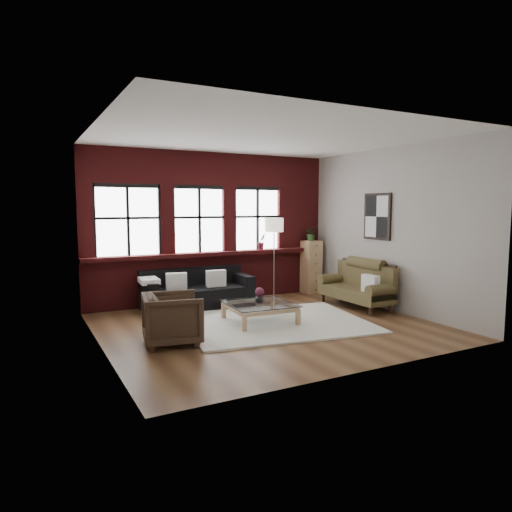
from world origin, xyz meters
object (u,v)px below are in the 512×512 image
dark_sofa (197,288)px  coffee_table (260,313)px  armchair (172,319)px  floor_lamp (274,256)px  drawer_chest (311,267)px  vase (260,298)px  vintage_settee (355,285)px

dark_sofa → coffee_table: dark_sofa is taller
armchair → floor_lamp: bearing=-44.4°
armchair → coffee_table: (1.73, 0.47, -0.21)m
coffee_table → drawer_chest: drawer_chest is taller
vase → drawer_chest: (2.44, 1.95, 0.18)m
dark_sofa → vase: (0.53, -1.69, 0.04)m
dark_sofa → coffee_table: bearing=-72.7°
vase → floor_lamp: size_ratio=0.08×
vintage_settee → armchair: (-4.07, -0.69, -0.08)m
vintage_settee → armchair: 4.12m
vintage_settee → armchair: size_ratio=2.04×
dark_sofa → vintage_settee: size_ratio=1.28×
armchair → drawer_chest: bearing=-49.3°
vintage_settee → drawer_chest: bearing=86.5°
coffee_table → drawer_chest: (2.44, 1.95, 0.45)m
dark_sofa → floor_lamp: (1.74, -0.09, 0.58)m
dark_sofa → vase: size_ratio=13.68×
armchair → vase: (1.73, 0.47, 0.06)m
armchair → vase: size_ratio=5.24×
armchair → drawer_chest: drawer_chest is taller
vintage_settee → floor_lamp: (-1.12, 1.38, 0.52)m
armchair → coffee_table: 1.80m
dark_sofa → floor_lamp: size_ratio=1.12×
vintage_settee → floor_lamp: bearing=129.0°
coffee_table → vase: (0.00, -0.00, 0.27)m
dark_sofa → vintage_settee: vintage_settee is taller
armchair → floor_lamp: size_ratio=0.43×
floor_lamp → dark_sofa: bearing=176.9°
vintage_settee → drawer_chest: (0.10, 1.74, 0.16)m
armchair → vase: 1.79m
coffee_table → drawer_chest: size_ratio=0.89×
vintage_settee → drawer_chest: 1.75m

